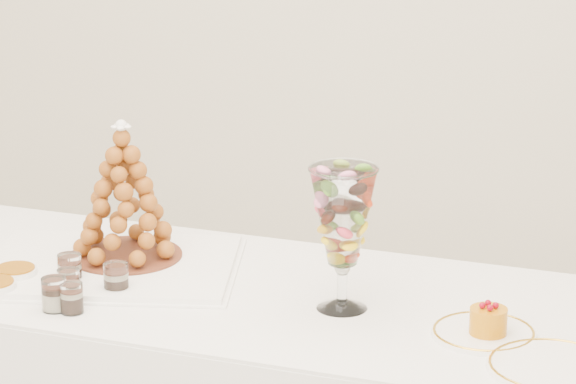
% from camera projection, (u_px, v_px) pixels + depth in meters
% --- Properties ---
extents(lace_tray, '(0.65, 0.54, 0.02)m').
position_uv_depth(lace_tray, '(111.00, 266.00, 3.19)').
color(lace_tray, white).
rests_on(lace_tray, buffet_table).
extents(macaron_vase, '(0.14, 0.14, 0.32)m').
position_uv_depth(macaron_vase, '(343.00, 218.00, 2.91)').
color(macaron_vase, white).
rests_on(macaron_vase, buffet_table).
extents(cake_plate, '(0.22, 0.22, 0.01)m').
position_uv_depth(cake_plate, '(484.00, 333.00, 2.83)').
color(cake_plate, white).
rests_on(cake_plate, buffet_table).
extents(spare_plate, '(0.26, 0.26, 0.01)m').
position_uv_depth(spare_plate, '(552.00, 367.00, 2.67)').
color(spare_plate, white).
rests_on(spare_plate, buffet_table).
extents(verrine_a, '(0.06, 0.06, 0.07)m').
position_uv_depth(verrine_a, '(70.00, 270.00, 3.09)').
color(verrine_a, white).
rests_on(verrine_a, buffet_table).
extents(verrine_b, '(0.06, 0.06, 0.07)m').
position_uv_depth(verrine_b, '(69.00, 284.00, 3.02)').
color(verrine_b, white).
rests_on(verrine_b, buffet_table).
extents(verrine_c, '(0.07, 0.07, 0.08)m').
position_uv_depth(verrine_c, '(116.00, 280.00, 3.03)').
color(verrine_c, white).
rests_on(verrine_c, buffet_table).
extents(verrine_d, '(0.06, 0.06, 0.07)m').
position_uv_depth(verrine_d, '(54.00, 294.00, 2.95)').
color(verrine_d, white).
rests_on(verrine_d, buffet_table).
extents(verrine_e, '(0.05, 0.05, 0.07)m').
position_uv_depth(verrine_e, '(72.00, 298.00, 2.94)').
color(verrine_e, white).
rests_on(verrine_e, buffet_table).
extents(ramekin_back, '(0.10, 0.10, 0.03)m').
position_uv_depth(ramekin_back, '(16.00, 275.00, 3.12)').
color(ramekin_back, white).
rests_on(ramekin_back, buffet_table).
extents(croquembouche, '(0.27, 0.27, 0.33)m').
position_uv_depth(croquembouche, '(124.00, 191.00, 3.18)').
color(croquembouche, '#622D19').
rests_on(croquembouche, lace_tray).
extents(mousse_cake, '(0.08, 0.08, 0.07)m').
position_uv_depth(mousse_cake, '(488.00, 320.00, 2.81)').
color(mousse_cake, '#C37209').
rests_on(mousse_cake, cake_plate).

